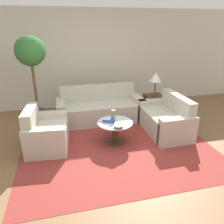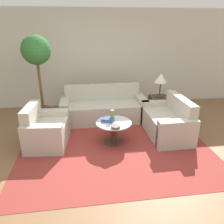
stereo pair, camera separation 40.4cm
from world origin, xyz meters
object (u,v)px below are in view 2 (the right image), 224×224
(armchair, at_px, (45,131))
(book_stack, at_px, (108,120))
(sofa_main, at_px, (104,108))
(loveseat, at_px, (169,122))
(vase, at_px, (112,116))
(bowl, at_px, (116,127))
(table_lamp, at_px, (161,79))
(potted_plant, at_px, (37,59))
(coffee_table, at_px, (114,129))

(armchair, distance_m, book_stack, 1.23)
(sofa_main, distance_m, loveseat, 1.61)
(vase, xyz_separation_m, bowl, (0.01, -0.32, -0.09))
(table_lamp, height_order, potted_plant, potted_plant)
(loveseat, bearing_deg, table_lamp, 175.31)
(armchair, bearing_deg, potted_plant, 14.85)
(vase, relative_size, bowl, 1.33)
(bowl, bearing_deg, loveseat, 20.32)
(coffee_table, xyz_separation_m, vase, (-0.02, 0.07, 0.27))
(sofa_main, bearing_deg, coffee_table, -86.11)
(loveseat, bearing_deg, coffee_table, -81.43)
(sofa_main, bearing_deg, loveseat, -37.39)
(coffee_table, height_order, table_lamp, table_lamp)
(vase, distance_m, bowl, 0.33)
(sofa_main, height_order, vase, sofa_main)
(coffee_table, bearing_deg, potted_plant, 140.61)
(table_lamp, relative_size, book_stack, 2.22)
(sofa_main, height_order, bowl, sofa_main)
(potted_plant, height_order, bowl, potted_plant)
(table_lamp, height_order, vase, table_lamp)
(vase, relative_size, book_stack, 0.89)
(sofa_main, height_order, table_lamp, table_lamp)
(loveseat, height_order, coffee_table, loveseat)
(sofa_main, xyz_separation_m, book_stack, (-0.04, -1.14, 0.19))
(vase, bearing_deg, sofa_main, 93.12)
(table_lamp, xyz_separation_m, bowl, (-1.27, -1.28, -0.54))
(bowl, distance_m, book_stack, 0.31)
(armchair, height_order, loveseat, loveseat)
(table_lamp, xyz_separation_m, vase, (-1.28, -0.96, -0.45))
(potted_plant, bearing_deg, table_lamp, -4.42)
(sofa_main, bearing_deg, book_stack, -91.82)
(loveseat, distance_m, vase, 1.26)
(coffee_table, height_order, vase, vase)
(loveseat, relative_size, coffee_table, 1.91)
(vase, height_order, bowl, vase)
(bowl, bearing_deg, coffee_table, 88.83)
(potted_plant, relative_size, bowl, 11.76)
(loveseat, height_order, bowl, loveseat)
(vase, height_order, book_stack, vase)
(armchair, bearing_deg, book_stack, -89.36)
(coffee_table, bearing_deg, book_stack, 165.87)
(vase, xyz_separation_m, book_stack, (-0.10, -0.04, -0.08))
(sofa_main, xyz_separation_m, armchair, (-1.25, -1.04, -0.00))
(armchair, relative_size, table_lamp, 1.79)
(armchair, distance_m, coffee_table, 1.34)
(sofa_main, height_order, armchair, sofa_main)
(coffee_table, distance_m, vase, 0.28)
(book_stack, bearing_deg, potted_plant, 164.49)
(table_lamp, distance_m, book_stack, 1.79)
(bowl, xyz_separation_m, book_stack, (-0.11, 0.29, 0.01))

